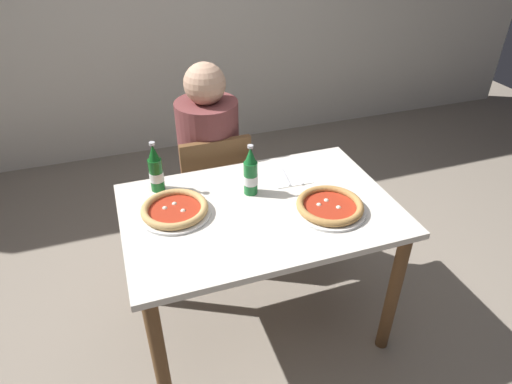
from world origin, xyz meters
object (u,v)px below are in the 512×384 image
at_px(dining_table_main, 260,228).
at_px(chair_behind_table, 214,189).
at_px(pizza_margherita_near, 330,206).
at_px(beer_bottle_center, 156,170).
at_px(diner_seated, 210,170).
at_px(napkin_with_cutlery, 289,176).
at_px(pizza_marinara_far, 175,210).
at_px(beer_bottle_left, 251,173).

relative_size(dining_table_main, chair_behind_table, 1.41).
relative_size(pizza_margherita_near, beer_bottle_center, 1.29).
relative_size(dining_table_main, diner_seated, 0.99).
bearing_deg(beer_bottle_center, napkin_with_cutlery, -8.64).
bearing_deg(dining_table_main, chair_behind_table, 96.42).
bearing_deg(pizza_marinara_far, napkin_with_cutlery, 11.86).
distance_m(dining_table_main, napkin_with_cutlery, 0.32).
bearing_deg(pizza_margherita_near, napkin_with_cutlery, 100.09).
bearing_deg(beer_bottle_center, chair_behind_table, 43.54).
bearing_deg(dining_table_main, pizza_margherita_near, -23.27).
distance_m(diner_seated, napkin_with_cutlery, 0.57).
height_order(dining_table_main, pizza_marinara_far, pizza_marinara_far).
xyz_separation_m(diner_seated, beer_bottle_center, (-0.33, -0.37, 0.27)).
height_order(chair_behind_table, pizza_margherita_near, chair_behind_table).
height_order(pizza_margherita_near, beer_bottle_left, beer_bottle_left).
xyz_separation_m(dining_table_main, beer_bottle_center, (-0.40, 0.29, 0.22)).
distance_m(dining_table_main, pizza_marinara_far, 0.39).
bearing_deg(dining_table_main, pizza_marinara_far, 168.42).
height_order(pizza_marinara_far, napkin_with_cutlery, pizza_marinara_far).
bearing_deg(beer_bottle_left, pizza_marinara_far, -172.03).
xyz_separation_m(beer_bottle_left, napkin_with_cutlery, (0.22, 0.07, -0.10)).
bearing_deg(pizza_marinara_far, chair_behind_table, 61.22).
distance_m(chair_behind_table, diner_seated, 0.11).
height_order(diner_seated, beer_bottle_center, diner_seated).
distance_m(diner_seated, pizza_margherita_near, 0.88).
height_order(dining_table_main, chair_behind_table, chair_behind_table).
distance_m(diner_seated, pizza_marinara_far, 0.68).
bearing_deg(diner_seated, chair_behind_table, -89.81).
bearing_deg(beer_bottle_center, pizza_margherita_near, -31.20).
xyz_separation_m(diner_seated, beer_bottle_left, (0.07, -0.53, 0.27)).
bearing_deg(napkin_with_cutlery, diner_seated, 122.40).
bearing_deg(beer_bottle_left, beer_bottle_center, 157.45).
bearing_deg(pizza_marinara_far, dining_table_main, -11.58).
relative_size(dining_table_main, pizza_marinara_far, 3.82).
xyz_separation_m(chair_behind_table, beer_bottle_left, (0.07, -0.48, 0.37)).
relative_size(chair_behind_table, pizza_marinara_far, 2.70).
height_order(chair_behind_table, diner_seated, diner_seated).
xyz_separation_m(diner_seated, pizza_margherita_near, (0.35, -0.78, 0.19)).
relative_size(dining_table_main, beer_bottle_center, 4.86).
relative_size(diner_seated, pizza_marinara_far, 3.84).
xyz_separation_m(pizza_marinara_far, beer_bottle_left, (0.36, 0.05, 0.08)).
xyz_separation_m(dining_table_main, chair_behind_table, (-0.07, 0.61, -0.15)).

